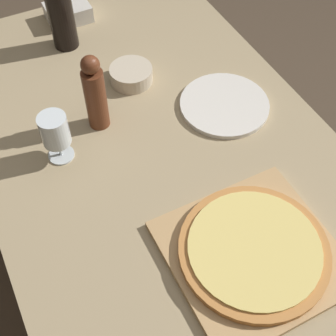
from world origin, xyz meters
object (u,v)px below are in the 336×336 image
(pizza, at_px, (254,249))
(wine_glass, at_px, (55,131))
(small_bowl, at_px, (131,75))
(wine_bottle, at_px, (59,6))
(pepper_mill, at_px, (95,94))

(pizza, height_order, wine_glass, wine_glass)
(wine_glass, relative_size, small_bowl, 1.11)
(wine_glass, height_order, small_bowl, wine_glass)
(pizza, relative_size, small_bowl, 2.63)
(wine_bottle, relative_size, pepper_mill, 1.50)
(wine_bottle, relative_size, wine_glass, 2.45)
(wine_bottle, xyz_separation_m, wine_glass, (-0.17, -0.44, -0.05))
(pizza, xyz_separation_m, wine_bottle, (-0.12, 0.92, 0.11))
(pepper_mill, height_order, wine_glass, pepper_mill)
(small_bowl, bearing_deg, pepper_mill, -141.41)
(wine_bottle, relative_size, small_bowl, 2.72)
(wine_bottle, distance_m, small_bowl, 0.31)
(pepper_mill, relative_size, small_bowl, 1.81)
(pepper_mill, height_order, small_bowl, pepper_mill)
(wine_bottle, bearing_deg, pepper_mill, -95.30)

